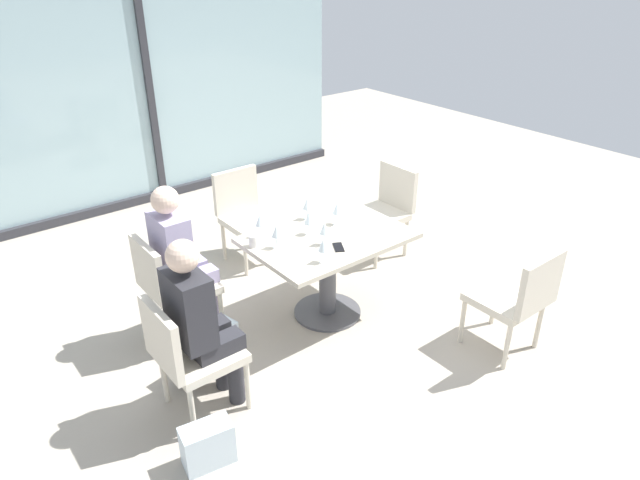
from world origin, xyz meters
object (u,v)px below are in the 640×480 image
(chair_near_window, at_px, (245,211))
(wine_glass_3, at_px, (337,209))
(chair_front_right, at_px, (518,296))
(handbag_0, at_px, (217,343))
(chair_far_left, at_px, (170,283))
(wine_glass_5, at_px, (307,204))
(wine_glass_4, at_px, (309,219))
(cell_phone_on_table, at_px, (338,247))
(chair_side_end, at_px, (187,351))
(person_far_left, at_px, (180,255))
(handbag_2, at_px, (197,360))
(dining_table_main, at_px, (328,257))
(wine_glass_2, at_px, (260,221))
(wine_glass_0, at_px, (276,232))
(person_side_end, at_px, (200,318))
(coffee_cup, at_px, (254,241))
(wine_glass_1, at_px, (324,229))
(handbag_1, at_px, (208,445))
(chair_far_right, at_px, (386,206))
(wine_glass_6, at_px, (323,246))

(chair_near_window, distance_m, wine_glass_3, 1.20)
(chair_front_right, xyz_separation_m, handbag_0, (-1.77, 1.30, -0.36))
(chair_far_left, distance_m, wine_glass_5, 1.26)
(chair_far_left, bearing_deg, chair_front_right, -42.66)
(wine_glass_4, bearing_deg, wine_glass_5, 54.99)
(chair_front_right, bearing_deg, cell_phone_on_table, 128.24)
(chair_side_end, height_order, cell_phone_on_table, chair_side_end)
(person_far_left, relative_size, handbag_2, 4.20)
(chair_front_right, relative_size, wine_glass_4, 4.70)
(dining_table_main, xyz_separation_m, wine_glass_2, (-0.42, 0.32, 0.32))
(person_far_left, xyz_separation_m, wine_glass_2, (0.61, -0.17, 0.16))
(wine_glass_0, xyz_separation_m, wine_glass_4, (0.33, 0.03, 0.00))
(chair_far_left, height_order, wine_glass_0, wine_glass_0)
(wine_glass_5, bearing_deg, person_far_left, 172.18)
(person_side_end, bearing_deg, wine_glass_3, 16.73)
(chair_front_right, height_order, wine_glass_0, wine_glass_0)
(chair_near_window, distance_m, coffee_cup, 1.20)
(wine_glass_1, relative_size, handbag_0, 0.62)
(handbag_1, bearing_deg, dining_table_main, 35.85)
(chair_front_right, relative_size, wine_glass_2, 4.70)
(cell_phone_on_table, bearing_deg, chair_far_right, 60.10)
(wine_glass_4, xyz_separation_m, handbag_2, (-1.12, -0.14, -0.72))
(wine_glass_4, relative_size, wine_glass_6, 1.00)
(chair_far_left, bearing_deg, chair_far_right, 0.00)
(wine_glass_1, bearing_deg, handbag_2, 176.40)
(wine_glass_2, bearing_deg, wine_glass_4, -32.81)
(chair_far_right, bearing_deg, chair_near_window, 146.27)
(chair_front_right, xyz_separation_m, coffee_cup, (-1.31, 1.46, 0.28))
(wine_glass_6, height_order, handbag_1, wine_glass_6)
(chair_side_end, relative_size, chair_near_window, 1.00)
(wine_glass_1, xyz_separation_m, wine_glass_6, (-0.18, -0.20, 0.00))
(wine_glass_5, distance_m, handbag_1, 2.07)
(chair_far_right, distance_m, person_far_left, 2.16)
(person_far_left, relative_size, person_side_end, 1.00)
(wine_glass_5, bearing_deg, wine_glass_6, -118.63)
(wine_glass_5, bearing_deg, handbag_1, -145.25)
(chair_far_left, height_order, wine_glass_6, wine_glass_6)
(cell_phone_on_table, bearing_deg, wine_glass_0, 170.67)
(wine_glass_1, distance_m, wine_glass_5, 0.47)
(cell_phone_on_table, relative_size, handbag_0, 0.48)
(chair_side_end, relative_size, wine_glass_6, 4.70)
(chair_far_right, relative_size, handbag_0, 2.90)
(chair_near_window, xyz_separation_m, wine_glass_4, (-0.10, -1.13, 0.37))
(wine_glass_1, xyz_separation_m, wine_glass_2, (-0.30, 0.42, 0.00))
(chair_near_window, bearing_deg, wine_glass_4, -95.01)
(person_far_left, distance_m, wine_glass_0, 0.74)
(chair_front_right, bearing_deg, wine_glass_4, 122.10)
(chair_near_window, distance_m, wine_glass_4, 1.19)
(wine_glass_1, distance_m, handbag_2, 1.32)
(handbag_2, bearing_deg, coffee_cup, 8.21)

